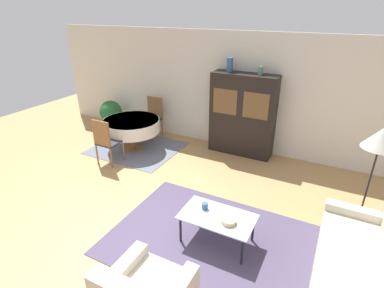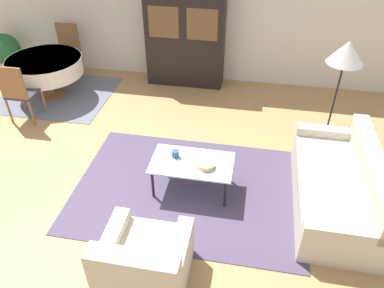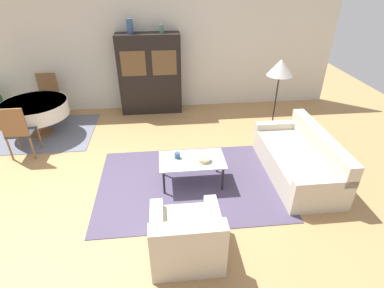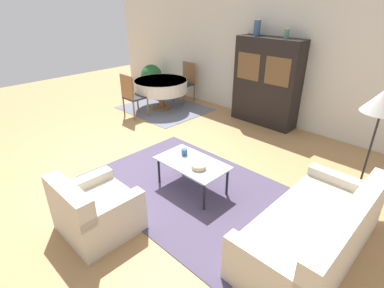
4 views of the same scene
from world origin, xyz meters
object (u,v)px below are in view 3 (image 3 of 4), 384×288
(cup, at_px, (177,155))
(bowl, at_px, (204,159))
(vase_short, at_px, (161,29))
(coffee_table, at_px, (192,162))
(armchair, at_px, (186,238))
(floor_lamp, at_px, (280,70))
(dining_chair_near, at_px, (18,129))
(dining_chair_far, at_px, (48,94))
(display_cabinet, at_px, (150,74))
(dining_table, at_px, (35,109))
(couch, at_px, (299,160))
(vase_tall, at_px, (130,26))

(cup, distance_m, bowl, 0.44)
(cup, distance_m, vase_short, 3.28)
(cup, height_order, bowl, cup)
(coffee_table, xyz_separation_m, cup, (-0.23, 0.07, 0.09))
(armchair, relative_size, floor_lamp, 0.53)
(dining_chair_near, relative_size, dining_chair_far, 1.00)
(coffee_table, bearing_deg, display_cabinet, 102.80)
(dining_table, distance_m, dining_chair_near, 0.89)
(coffee_table, distance_m, dining_chair_far, 4.23)
(dining_chair_far, distance_m, cup, 4.01)
(bowl, bearing_deg, couch, 3.51)
(vase_tall, bearing_deg, bowl, -68.10)
(couch, relative_size, dining_table, 1.48)
(floor_lamp, bearing_deg, display_cabinet, 148.74)
(couch, relative_size, coffee_table, 1.87)
(couch, xyz_separation_m, dining_chair_near, (-4.91, 1.09, 0.29))
(dining_chair_far, xyz_separation_m, vase_tall, (2.02, 0.10, 1.44))
(couch, height_order, coffee_table, couch)
(armchair, relative_size, dining_chair_near, 0.84)
(display_cabinet, bearing_deg, armchair, -84.06)
(vase_tall, bearing_deg, cup, -74.51)
(couch, height_order, cup, couch)
(couch, distance_m, bowl, 1.67)
(dining_table, bearing_deg, bowl, -32.61)
(couch, distance_m, vase_tall, 4.49)
(couch, xyz_separation_m, coffee_table, (-1.84, -0.04, 0.13))
(display_cabinet, relative_size, bowl, 8.89)
(dining_table, height_order, cup, dining_table)
(cup, xyz_separation_m, vase_short, (-0.13, 2.94, 1.44))
(floor_lamp, bearing_deg, vase_short, 145.22)
(coffee_table, relative_size, vase_short, 5.79)
(cup, bearing_deg, vase_short, 92.62)
(dining_chair_far, bearing_deg, display_cabinet, -177.60)
(floor_lamp, distance_m, cup, 2.67)
(cup, bearing_deg, floor_lamp, 33.75)
(floor_lamp, relative_size, bowl, 7.79)
(dining_table, distance_m, dining_chair_far, 0.89)
(dining_chair_far, relative_size, vase_short, 5.63)
(dining_chair_far, bearing_deg, dining_chair_near, 90.00)
(cup, bearing_deg, vase_tall, 105.49)
(coffee_table, distance_m, dining_table, 3.68)
(armchair, xyz_separation_m, coffee_table, (0.22, 1.46, 0.12))
(armchair, bearing_deg, cup, 90.44)
(couch, bearing_deg, coffee_table, 91.25)
(display_cabinet, relative_size, dining_table, 1.40)
(bowl, xyz_separation_m, vase_short, (-0.56, 3.07, 1.46))
(dining_chair_far, relative_size, cup, 10.56)
(armchair, xyz_separation_m, dining_chair_near, (-2.85, 2.59, 0.28))
(bowl, relative_size, vase_tall, 0.68)
(dining_table, xyz_separation_m, vase_short, (2.70, 0.99, 1.36))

